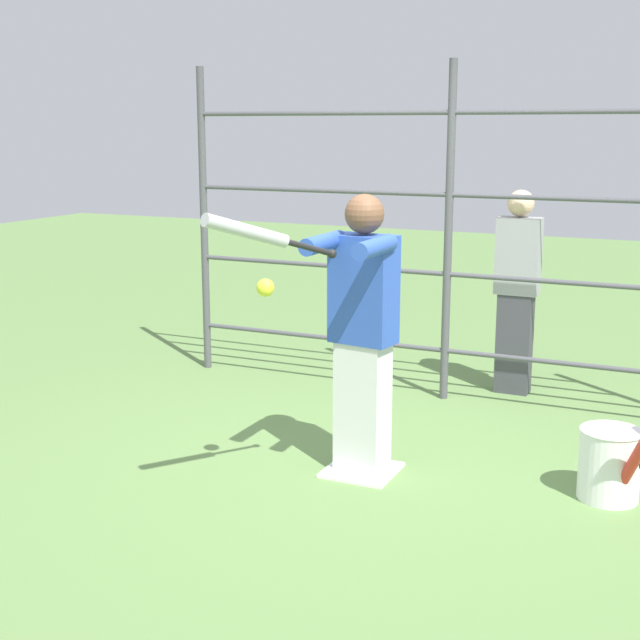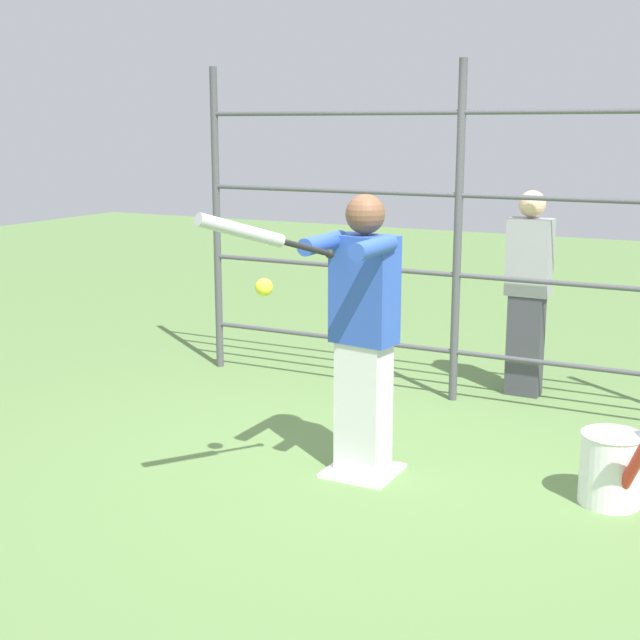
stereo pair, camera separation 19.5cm
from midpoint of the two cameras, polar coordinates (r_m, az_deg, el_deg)
The scene contains 8 objects.
ground_plane at distance 5.30m, azimuth 3.81°, elevation -9.71°, with size 24.00×24.00×0.00m, color #608447.
home_plate at distance 5.29m, azimuth 3.81°, elevation -9.61°, with size 0.40×0.40×0.02m.
fence_backstop at distance 6.46m, azimuth 9.67°, elevation 5.35°, with size 4.17×0.06×2.44m.
batter at distance 5.02m, azimuth 3.87°, elevation -0.46°, with size 0.41×0.58×1.62m.
baseball_bat_swinging at distance 4.25m, azimuth -2.98°, elevation 5.53°, with size 0.37×0.76×0.28m.
softball_in_flight at distance 4.70m, azimuth -2.41°, elevation 2.10°, with size 0.10×0.10×0.10m.
bat_bucket at distance 5.06m, azimuth 19.63°, elevation -8.67°, with size 0.70×0.59×0.81m.
bystander_behind_fence at distance 6.77m, azimuth 13.97°, elevation 1.85°, with size 0.32×0.20×1.53m.
Camera 2 is at (-2.03, 4.47, 1.98)m, focal length 50.00 mm.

